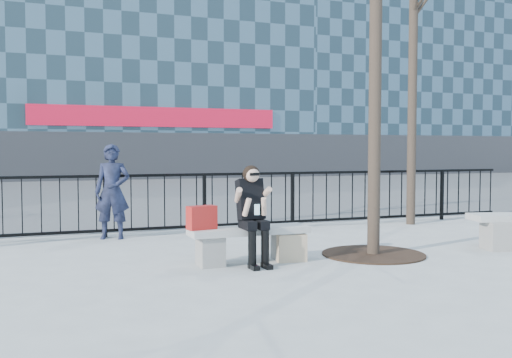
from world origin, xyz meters
name	(u,v)px	position (x,y,z in m)	size (l,w,h in m)	color
ground	(249,263)	(0.00, 0.00, 0.00)	(120.00, 120.00, 0.00)	#979792
street_surface	(116,190)	(0.00, 15.00, 0.00)	(60.00, 23.00, 0.01)	#474747
railing	(194,203)	(0.00, 3.00, 0.55)	(14.00, 0.06, 1.10)	black
building_right	(387,23)	(20.00, 27.00, 10.30)	(16.20, 10.20, 20.60)	#466170
tree_grate	(373,254)	(1.90, -0.10, 0.01)	(1.50, 1.50, 0.02)	black
bench_main	(249,241)	(0.00, 0.00, 0.30)	(1.65, 0.46, 0.49)	slate
seated_woman	(253,215)	(0.00, -0.16, 0.67)	(0.50, 0.64, 1.34)	black
handbag	(202,218)	(-0.66, 0.02, 0.65)	(0.38, 0.18, 0.31)	red
shopping_bag	(292,248)	(0.57, -0.14, 0.19)	(0.40, 0.15, 0.38)	beige
standing_man	(112,191)	(-1.50, 2.80, 0.82)	(0.60, 0.39, 1.64)	black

